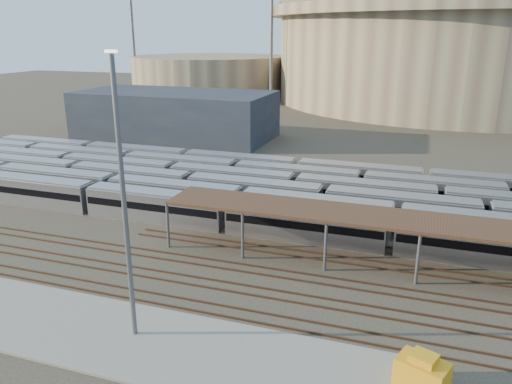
{
  "coord_description": "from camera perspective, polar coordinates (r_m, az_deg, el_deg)",
  "views": [
    {
      "loc": [
        17.06,
        -42.87,
        22.36
      ],
      "look_at": [
        -1.63,
        12.0,
        3.71
      ],
      "focal_mm": 35.0,
      "sensor_mm": 36.0,
      "label": 1
    }
  ],
  "objects": [
    {
      "name": "ground",
      "position": [
        51.27,
        -2.63,
        -8.04
      ],
      "size": [
        420.0,
        420.0,
        0.0
      ],
      "primitive_type": "plane",
      "color": "#383026",
      "rests_on": "ground"
    },
    {
      "name": "secondary_arena",
      "position": [
        189.89,
        -5.34,
        13.12
      ],
      "size": [
        56.0,
        56.0,
        14.0
      ],
      "primitive_type": "cylinder",
      "color": "gray",
      "rests_on": "ground"
    },
    {
      "name": "subway_trains",
      "position": [
        67.4,
        1.66,
        0.07
      ],
      "size": [
        127.19,
        23.9,
        3.6
      ],
      "color": "silver",
      "rests_on": "ground"
    },
    {
      "name": "floodlight_3",
      "position": [
        204.67,
        11.73,
        17.01
      ],
      "size": [
        4.0,
        1.0,
        38.4
      ],
      "color": "#5A5A5F",
      "rests_on": "ground"
    },
    {
      "name": "floodlight_1",
      "position": [
        192.21,
        -13.87,
        16.84
      ],
      "size": [
        4.0,
        1.0,
        38.4
      ],
      "color": "#5A5A5F",
      "rests_on": "ground"
    },
    {
      "name": "apron",
      "position": [
        41.94,
        -17.09,
        -15.11
      ],
      "size": [
        50.0,
        9.0,
        0.2
      ],
      "primitive_type": "cube",
      "color": "gray",
      "rests_on": "ground"
    },
    {
      "name": "inspection_shed",
      "position": [
        50.23,
        23.26,
        -3.92
      ],
      "size": [
        60.3,
        6.0,
        5.3
      ],
      "color": "#5A5A5F",
      "rests_on": "ground"
    },
    {
      "name": "floodlight_0",
      "position": [
        159.96,
        1.78,
        17.22
      ],
      "size": [
        4.0,
        1.0,
        38.4
      ],
      "color": "#5A5A5F",
      "rests_on": "ground"
    },
    {
      "name": "yellow_equipment",
      "position": [
        36.04,
        18.42,
        -19.17
      ],
      "size": [
        3.71,
        3.04,
        2.0
      ],
      "primitive_type": "cube",
      "rotation": [
        0.0,
        0.0,
        -0.38
      ],
      "color": "orange",
      "rests_on": "apron"
    },
    {
      "name": "yard_light_pole",
      "position": [
        36.42,
        -14.85,
        -1.25
      ],
      "size": [
        0.81,
        0.36,
        21.07
      ],
      "color": "#5A5A5F",
      "rests_on": "apron"
    },
    {
      "name": "service_building",
      "position": [
        112.2,
        -9.2,
        8.71
      ],
      "size": [
        42.0,
        20.0,
        10.0
      ],
      "primitive_type": "cube",
      "color": "#1E232D",
      "rests_on": "ground"
    },
    {
      "name": "empty_tracks",
      "position": [
        47.13,
        -4.88,
        -10.43
      ],
      "size": [
        170.0,
        9.62,
        0.18
      ],
      "color": "#4C3323",
      "rests_on": "ground"
    },
    {
      "name": "stadium",
      "position": [
        183.13,
        22.04,
        14.75
      ],
      "size": [
        124.0,
        124.0,
        32.5
      ],
      "color": "gray",
      "rests_on": "ground"
    }
  ]
}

